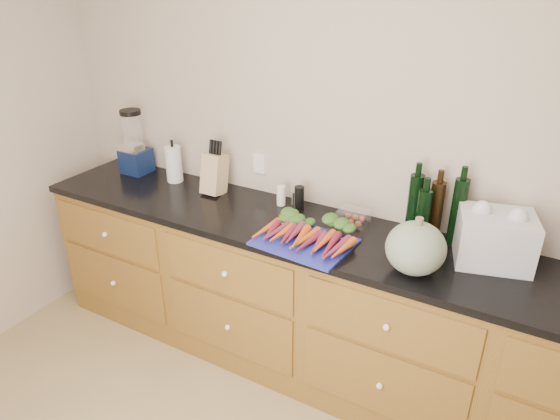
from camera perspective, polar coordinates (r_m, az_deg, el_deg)
The scene contains 15 objects.
wall_back at distance 2.78m, azimuth 8.58°, elevation 6.77°, with size 4.10×0.05×2.60m, color #BCAD9C.
cabinets at distance 2.91m, azimuth 5.03°, elevation -11.13°, with size 3.60×0.64×0.90m.
countertop at distance 2.66m, azimuth 5.46°, elevation -2.98°, with size 3.64×0.62×0.04m, color black.
cutting_board at distance 2.54m, azimuth 2.78°, elevation -3.68°, with size 0.47×0.35×0.01m, color #21289B.
carrots at distance 2.55m, azimuth 3.18°, elevation -2.68°, with size 0.49×0.33×0.06m.
squash at distance 2.33m, azimuth 15.24°, elevation -4.23°, with size 0.27×0.27×0.24m, color slate.
blender_appliance at distance 3.50m, azimuth -16.32°, elevation 7.08°, with size 0.17×0.17×0.43m.
paper_towel at distance 3.31m, azimuth -12.04°, elevation 5.16°, with size 0.10×0.10×0.24m, color silver.
knife_block at distance 3.09m, azimuth -7.49°, elevation 4.12°, with size 0.12×0.12×0.25m, color tan.
grinder_salt at distance 2.92m, azimuth 0.12°, elevation 1.65°, with size 0.05×0.05×0.12m, color silver.
grinder_pepper at distance 2.86m, azimuth 2.21°, elevation 1.38°, with size 0.06×0.06×0.14m, color black.
canister_chrome at distance 2.88m, azimuth 1.82°, elevation 1.16°, with size 0.05×0.05×0.11m, color silver.
tomato_box at distance 2.75m, azimuth 8.36°, elevation -0.78°, with size 0.16×0.13×0.07m, color white.
bottles at distance 2.63m, azimuth 17.10°, elevation -0.04°, with size 0.29×0.15×0.35m.
grocery_bag at distance 2.53m, azimuth 23.31°, elevation -3.03°, with size 0.33×0.27×0.24m, color silver, non-canonical shape.
Camera 1 is at (0.92, -0.84, 2.20)m, focal length 32.00 mm.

